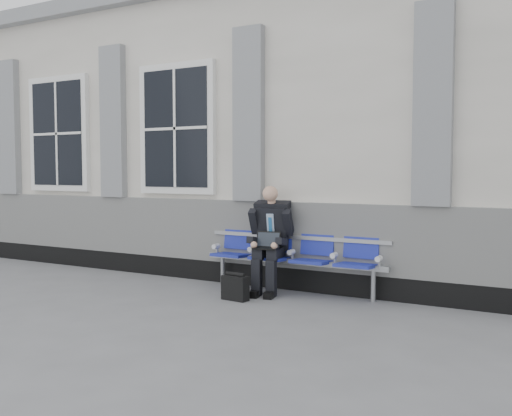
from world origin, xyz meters
The scene contains 5 objects.
ground centered at (0.00, 0.00, 0.00)m, with size 70.00×70.00×0.00m, color slate.
station_building centered at (-0.02, 3.47, 2.22)m, with size 14.40×4.40×4.49m.
bench centered at (2.35, 1.32, 0.55)m, with size 2.60×0.47×0.91m.
businessman centered at (2.07, 1.19, 0.77)m, with size 0.61×0.81×1.42m.
briefcase centered at (1.91, 0.55, 0.16)m, with size 0.36×0.18×0.35m.
Camera 1 is at (5.55, -5.49, 1.62)m, focal length 40.00 mm.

